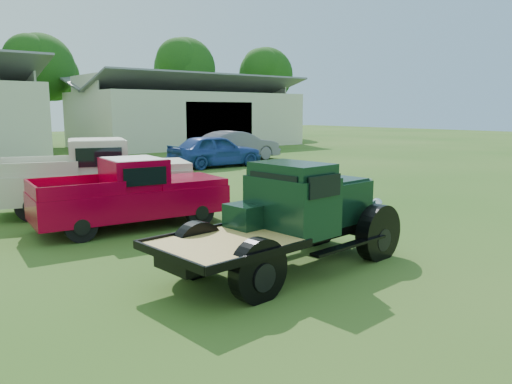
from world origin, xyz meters
TOP-DOWN VIEW (x-y plane):
  - ground at (0.00, 0.00)m, footprint 120.00×120.00m
  - shed_right at (14.00, 27.00)m, footprint 16.80×9.20m
  - tree_c at (5.00, 33.00)m, footprint 5.40×5.40m
  - tree_d at (18.00, 34.00)m, footprint 6.00×6.00m
  - tree_e at (26.00, 32.00)m, footprint 5.70×5.70m
  - vintage_flatbed at (-0.53, -0.60)m, footprint 4.80×2.21m
  - red_pickup at (-1.32, 3.99)m, footprint 4.69×2.20m
  - white_pickup at (-1.24, 6.44)m, footprint 5.61×3.58m
  - misc_car_blue at (7.33, 13.32)m, footprint 4.74×2.14m
  - misc_car_grey at (10.16, 15.37)m, footprint 4.92×1.91m

SIDE VIEW (x-z plane):
  - ground at x=0.00m, z-range 0.00..0.00m
  - misc_car_blue at x=7.33m, z-range 0.00..1.58m
  - misc_car_grey at x=10.16m, z-range 0.00..1.60m
  - red_pickup at x=-1.32m, z-range 0.00..1.66m
  - vintage_flatbed at x=-0.53m, z-range 0.00..1.85m
  - white_pickup at x=-1.24m, z-range 0.00..1.92m
  - shed_right at x=14.00m, z-range 0.00..5.20m
  - tree_c at x=5.00m, z-range 0.00..9.00m
  - tree_e at x=26.00m, z-range 0.00..9.50m
  - tree_d at x=18.00m, z-range 0.00..10.00m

